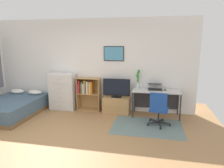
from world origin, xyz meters
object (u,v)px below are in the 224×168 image
Objects in this scene: television at (116,88)px; laptop at (155,87)px; bed at (12,107)px; bamboo_vase at (138,79)px; wine_glass at (141,85)px; dresser at (63,91)px; bookshelf at (87,91)px; desk at (156,94)px; tv_stand at (116,105)px; computer_mouse at (165,90)px; office_chair at (159,108)px.

television is 1.79× the size of laptop.
television is (2.87, 0.75, 0.51)m from bed.
bamboo_vase is 0.28m from wine_glass.
dresser is 1.12× the size of bookshelf.
wine_glass is at bearing -162.89° from desk.
bookshelf is 1.26× the size of television.
tv_stand is 1.76× the size of laptop.
bamboo_vase is at bearing 112.04° from wine_glass.
bed is at bearing -169.18° from desk.
desk is at bearing 0.71° from television.
bamboo_vase is at bearing 167.93° from laptop.
desk is at bearing 165.03° from computer_mouse.
television is at bearing 170.26° from wine_glass.
laptop is 0.43m from wine_glass.
bed is at bearing -169.96° from wine_glass.
desk is at bearing -1.60° from bookshelf.
desk is 2.45× the size of bamboo_vase.
wine_glass is at bearing 134.54° from office_chair.
tv_stand is at bearing 168.48° from wine_glass.
tv_stand is 1.43m from office_chair.
dresser is 0.76m from bookshelf.
bookshelf is 2.26× the size of laptop.
bookshelf reaches higher than bed.
television reaches higher than tv_stand.
tv_stand is 1.46× the size of bamboo_vase.
bed is 1.77× the size of dresser.
dresser is 6.14× the size of wine_glass.
bamboo_vase is at bearing 9.51° from tv_stand.
television is (0.90, -0.07, 0.14)m from bookshelf.
laptop is (2.73, 0.05, 0.25)m from dresser.
bamboo_vase is (3.47, 0.87, 0.76)m from bed.
laptop reaches higher than desk.
laptop is (-0.10, 0.82, 0.35)m from office_chair.
television reaches higher than computer_mouse.
laptop is at bearing -0.38° from bookshelf.
tv_stand is at bearing 0.52° from dresser.
desk is (2.02, -0.06, 0.01)m from bookshelf.
laptop is at bearing 3.03° from television.
television reaches higher than laptop.
office_chair is (2.83, -0.77, -0.10)m from dresser.
bed is 2.17m from bookshelf.
dresser is at bearing -177.08° from bamboo_vase.
desk is 0.28m from computer_mouse.
dresser reaches higher than laptop.
wine_glass is at bearing 9.53° from bed.
wine_glass is (1.59, -0.19, 0.28)m from bookshelf.
tv_stand is (2.87, 0.77, 0.01)m from bed.
laptop reaches higher than computer_mouse.
bed is at bearing -172.92° from laptop.
bookshelf is at bearing 165.68° from office_chair.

